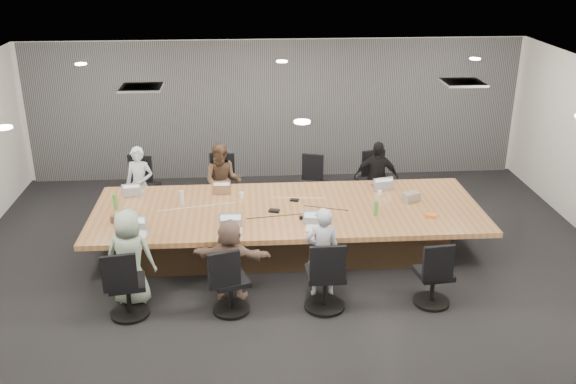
{
  "coord_description": "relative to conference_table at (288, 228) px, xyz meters",
  "views": [
    {
      "loc": [
        -0.64,
        -8.59,
        4.69
      ],
      "look_at": [
        0.0,
        0.4,
        1.05
      ],
      "focal_mm": 40.0,
      "sensor_mm": 36.0,
      "label": 1
    }
  ],
  "objects": [
    {
      "name": "snack_packet",
      "position": [
        2.13,
        -0.46,
        0.36
      ],
      "size": [
        0.2,
        0.17,
        0.04
      ],
      "primitive_type": "cube",
      "rotation": [
        0.0,
        0.0,
        -0.37
      ],
      "color": "orange",
      "rests_on": "conference_table"
    },
    {
      "name": "mug_brown",
      "position": [
        -2.59,
        -0.35,
        0.4
      ],
      "size": [
        0.11,
        0.11,
        0.12
      ],
      "primitive_type": "cylinder",
      "rotation": [
        0.0,
        0.0,
        -0.25
      ],
      "color": "brown",
      "rests_on": "conference_table"
    },
    {
      "name": "stapler",
      "position": [
        0.22,
        -0.44,
        0.37
      ],
      "size": [
        0.15,
        0.05,
        0.06
      ],
      "primitive_type": "cube",
      "rotation": [
        0.0,
        0.0,
        -0.1
      ],
      "color": "black",
      "rests_on": "conference_table"
    },
    {
      "name": "person_6",
      "position": [
        0.38,
        -1.35,
        0.26
      ],
      "size": [
        0.48,
        0.32,
        1.31
      ],
      "primitive_type": "imported",
      "rotation": [
        0.0,
        0.0,
        3.16
      ],
      "color": "#ABB0C7",
      "rests_on": "ground"
    },
    {
      "name": "mic_left",
      "position": [
        -0.21,
        -0.12,
        0.35
      ],
      "size": [
        0.18,
        0.15,
        0.03
      ],
      "primitive_type": "cube",
      "rotation": [
        0.0,
        0.0,
        -0.3
      ],
      "color": "black",
      "rests_on": "conference_table"
    },
    {
      "name": "conference_table",
      "position": [
        0.0,
        0.0,
        0.0
      ],
      "size": [
        6.0,
        2.2,
        0.74
      ],
      "color": "#412E1D",
      "rests_on": "ground"
    },
    {
      "name": "chair_0",
      "position": [
        -2.46,
        1.7,
        0.01
      ],
      "size": [
        0.7,
        0.7,
        0.82
      ],
      "primitive_type": null,
      "rotation": [
        0.0,
        0.0,
        2.83
      ],
      "color": "black",
      "rests_on": "ground"
    },
    {
      "name": "chair_4",
      "position": [
        -2.21,
        -1.7,
        0.0
      ],
      "size": [
        0.63,
        0.63,
        0.8
      ],
      "primitive_type": null,
      "rotation": [
        0.0,
        0.0,
        0.17
      ],
      "color": "black",
      "rests_on": "ground"
    },
    {
      "name": "bottle_clear",
      "position": [
        -1.64,
        0.25,
        0.46
      ],
      "size": [
        0.09,
        0.09,
        0.24
      ],
      "primitive_type": "cylinder",
      "rotation": [
        0.0,
        0.0,
        0.42
      ],
      "color": "silver",
      "rests_on": "conference_table"
    },
    {
      "name": "laptop_5",
      "position": [
        -0.87,
        -0.8,
        0.35
      ],
      "size": [
        0.34,
        0.24,
        0.02
      ],
      "primitive_type": "cube",
      "rotation": [
        0.0,
        0.0,
        0.01
      ],
      "color": "#B2B2B7",
      "rests_on": "conference_table"
    },
    {
      "name": "cup_white_far",
      "position": [
        -0.7,
        0.46,
        0.39
      ],
      "size": [
        0.09,
        0.09,
        0.1
      ],
      "primitive_type": "cylinder",
      "rotation": [
        0.0,
        0.0,
        -0.28
      ],
      "color": "white",
      "rests_on": "conference_table"
    },
    {
      "name": "chair_6",
      "position": [
        0.38,
        -1.7,
        0.03
      ],
      "size": [
        0.59,
        0.59,
        0.86
      ],
      "primitive_type": null,
      "rotation": [
        0.0,
        0.0,
        0.01
      ],
      "color": "black",
      "rests_on": "ground"
    },
    {
      "name": "chair_5",
      "position": [
        -0.87,
        -1.7,
        -0.01
      ],
      "size": [
        0.66,
        0.66,
        0.78
      ],
      "primitive_type": null,
      "rotation": [
        0.0,
        0.0,
        0.31
      ],
      "color": "black",
      "rests_on": "ground"
    },
    {
      "name": "canvas_bag",
      "position": [
        1.98,
        0.15,
        0.41
      ],
      "size": [
        0.31,
        0.26,
        0.14
      ],
      "primitive_type": "cube",
      "rotation": [
        0.0,
        0.0,
        0.46
      ],
      "color": "gray",
      "rests_on": "conference_table"
    },
    {
      "name": "curtain",
      "position": [
        0.0,
        3.42,
        1.0
      ],
      "size": [
        9.8,
        0.04,
        2.8
      ],
      "primitive_type": "cube",
      "color": "#5E5E61",
      "rests_on": "ground"
    },
    {
      "name": "laptop_4",
      "position": [
        -2.21,
        -0.8,
        0.35
      ],
      "size": [
        0.4,
        0.31,
        0.02
      ],
      "primitive_type": "cube",
      "rotation": [
        0.0,
        0.0,
        -0.2
      ],
      "color": "#B2B2B7",
      "rests_on": "conference_table"
    },
    {
      "name": "chair_2",
      "position": [
        0.67,
        1.7,
        -0.04
      ],
      "size": [
        0.62,
        0.62,
        0.73
      ],
      "primitive_type": null,
      "rotation": [
        0.0,
        0.0,
        2.81
      ],
      "color": "black",
      "rests_on": "ground"
    },
    {
      "name": "mic_right",
      "position": [
        0.13,
        0.28,
        0.35
      ],
      "size": [
        0.16,
        0.13,
        0.03
      ],
      "primitive_type": "cube",
      "rotation": [
        0.0,
        0.0,
        -0.33
      ],
      "color": "black",
      "rests_on": "conference_table"
    },
    {
      "name": "chair_7",
      "position": [
        1.85,
        -1.7,
        -0.02
      ],
      "size": [
        0.58,
        0.58,
        0.77
      ],
      "primitive_type": null,
      "rotation": [
        0.0,
        0.0,
        0.12
      ],
      "color": "black",
      "rests_on": "ground"
    },
    {
      "name": "cup_white_near",
      "position": [
        1.52,
        0.38,
        0.39
      ],
      "size": [
        0.08,
        0.08,
        0.09
      ],
      "primitive_type": "cylinder",
      "rotation": [
        0.0,
        0.0,
        -0.05
      ],
      "color": "white",
      "rests_on": "conference_table"
    },
    {
      "name": "laptop_6",
      "position": [
        0.38,
        -0.8,
        0.35
      ],
      "size": [
        0.38,
        0.29,
        0.02
      ],
      "primitive_type": "cube",
      "rotation": [
        0.0,
        0.0,
        -0.16
      ],
      "color": "#B2B2B7",
      "rests_on": "conference_table"
    },
    {
      "name": "wall_back",
      "position": [
        0.0,
        3.5,
        1.0
      ],
      "size": [
        10.0,
        0.0,
        2.8
      ],
      "primitive_type": "cube",
      "rotation": [
        1.57,
        0.0,
        0.0
      ],
      "color": "silver",
      "rests_on": "ground"
    },
    {
      "name": "person_4",
      "position": [
        -2.21,
        -1.35,
        0.28
      ],
      "size": [
        0.71,
        0.51,
        1.36
      ],
      "primitive_type": "imported",
      "rotation": [
        0.0,
        0.0,
        3.02
      ],
      "color": "#95AF99",
      "rests_on": "ground"
    },
    {
      "name": "bottle_green_left",
      "position": [
        -2.65,
        0.16,
        0.46
      ],
      "size": [
        0.07,
        0.07,
        0.24
      ],
      "primitive_type": "cylinder",
      "rotation": [
        0.0,
        0.0,
        0.11
      ],
      "color": "#43943F",
      "rests_on": "conference_table"
    },
    {
      "name": "chair_1",
      "position": [
        -1.04,
        1.7,
        0.01
      ],
      "size": [
        0.6,
        0.6,
        0.83
      ],
      "primitive_type": null,
      "rotation": [
        0.0,
        0.0,
        3.06
      ],
      "color": "black",
      "rests_on": "ground"
    },
    {
      "name": "chair_3",
      "position": [
        1.66,
        1.7,
        0.01
      ],
      "size": [
        0.67,
        0.67,
        0.82
      ],
      "primitive_type": null,
      "rotation": [
        0.0,
        0.0,
        3.38
      ],
      "color": "black",
      "rests_on": "ground"
    },
    {
      "name": "person_0",
      "position": [
        -2.46,
        1.35,
        0.27
      ],
      "size": [
        0.54,
        0.41,
        1.34
      ],
      "primitive_type": "imported",
      "rotation": [
        0.0,
        0.0,
        6.08
      ],
      "color": "silver",
      "rests_on": "ground"
    },
    {
      "name": "floor",
      "position": [
        0.0,
        -0.5,
        -0.4
      ],
      "size": [
        10.0,
        8.0,
        0.0
      ],
      "primitive_type": "cube",
      "color": "black",
      "rests_on": "ground"
    },
    {
      "name": "person_3",
      "position": [
        1.66,
        1.35,
        0.28
      ],
      "size": [
        0.83,
        0.44,
        1.36
      ],
      "primitive_type": "imported",
      "rotation": [
        0.0,
        0.0,
        6.14
      ],
      "color": "black",
      "rests_on": "ground"
    },
    {
      "name": "person_5",
      "position": [
        -0.87,
        -1.35,
        0.18
      ],
      "size": [
        1.13,
        0.53,
        1.17
      ],
      "primitive_type": "imported",
      "rotation": [
        0.0,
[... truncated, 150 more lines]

